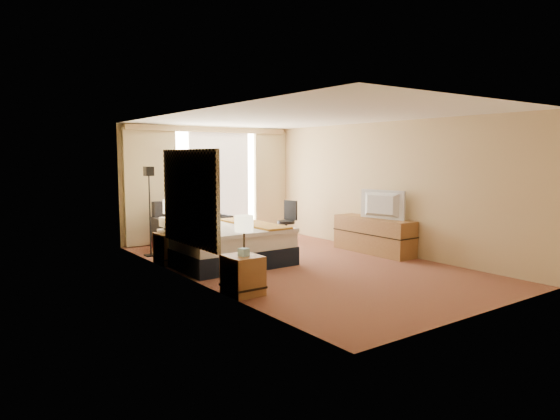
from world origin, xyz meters
TOP-DOWN VIEW (x-y plane):
  - floor at (0.00, 0.00)m, footprint 4.20×7.00m
  - ceiling at (0.00, 0.00)m, footprint 4.20×7.00m
  - wall_back at (0.00, 3.50)m, footprint 4.20×0.02m
  - wall_front at (0.00, -3.50)m, footprint 4.20×0.02m
  - wall_left at (-2.10, 0.00)m, footprint 0.02×7.00m
  - wall_right at (2.10, 0.00)m, footprint 0.02×7.00m
  - headboard at (-2.06, 0.20)m, footprint 0.06×1.85m
  - nightstand_left at (-1.87, -1.05)m, footprint 0.45×0.52m
  - nightstand_right at (-1.87, 1.45)m, footprint 0.45×0.52m
  - media_dresser at (1.83, 0.00)m, footprint 0.50×1.80m
  - window at (0.25, 3.47)m, footprint 2.30×0.02m
  - curtains at (-0.00, 3.39)m, footprint 4.12×0.19m
  - bed at (-1.06, 0.85)m, footprint 1.95×1.79m
  - loveseat at (-0.81, 2.78)m, footprint 1.58×0.88m
  - floor_lamp at (-1.90, 2.30)m, footprint 0.22×0.22m
  - desk_chair at (1.26, 2.11)m, footprint 0.45×0.45m
  - lamp_left at (-1.84, -1.04)m, footprint 0.26×0.26m
  - lamp_right at (-1.83, 1.45)m, footprint 0.28×0.28m
  - tissue_box at (-1.88, -1.10)m, footprint 0.14×0.14m
  - telephone at (-1.84, 1.50)m, footprint 0.22×0.19m
  - television at (1.78, -0.19)m, footprint 0.29×0.99m

SIDE VIEW (x-z plane):
  - floor at x=0.00m, z-range -0.01..0.01m
  - nightstand_left at x=-1.87m, z-range 0.00..0.55m
  - nightstand_right at x=-1.87m, z-range 0.00..0.55m
  - loveseat at x=-0.81m, z-range -0.17..0.81m
  - bed at x=-1.06m, z-range -0.13..0.82m
  - media_dresser at x=1.83m, z-range 0.00..0.70m
  - desk_chair at x=1.26m, z-range -0.05..0.87m
  - telephone at x=-1.84m, z-range 0.55..0.63m
  - tissue_box at x=-1.88m, z-range 0.55..0.66m
  - lamp_left at x=-1.84m, z-range 0.70..1.26m
  - television at x=1.78m, z-range 0.70..1.26m
  - lamp_right at x=-1.83m, z-range 0.71..1.31m
  - floor_lamp at x=-1.90m, z-range 0.36..2.08m
  - headboard at x=-2.06m, z-range 0.53..2.03m
  - wall_back at x=0.00m, z-range 0.00..2.60m
  - wall_front at x=0.00m, z-range 0.00..2.60m
  - wall_left at x=-2.10m, z-range 0.00..2.60m
  - wall_right at x=2.10m, z-range 0.00..2.60m
  - window at x=0.25m, z-range 0.17..2.47m
  - curtains at x=0.00m, z-range 0.13..2.69m
  - ceiling at x=0.00m, z-range 2.59..2.61m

